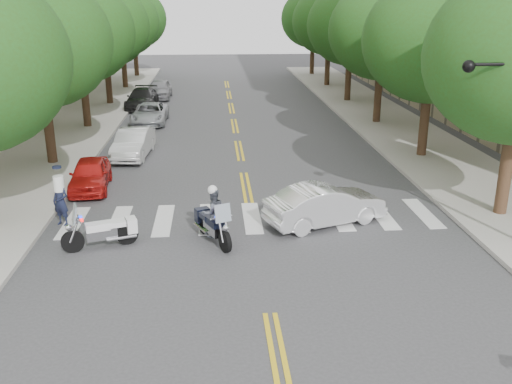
{
  "coord_description": "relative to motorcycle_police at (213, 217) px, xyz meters",
  "views": [
    {
      "loc": [
        -1.26,
        -12.25,
        7.33
      ],
      "look_at": [
        0.07,
        5.51,
        1.3
      ],
      "focal_mm": 40.0,
      "sensor_mm": 36.0,
      "label": 1
    }
  ],
  "objects": [
    {
      "name": "tree_r_3",
      "position": [
        10.18,
        25.45,
        4.71
      ],
      "size": [
        6.4,
        6.4,
        8.45
      ],
      "color": "#382316",
      "rests_on": "ground"
    },
    {
      "name": "tree_l_1",
      "position": [
        -7.42,
        9.45,
        4.71
      ],
      "size": [
        6.4,
        6.4,
        8.45
      ],
      "color": "#382316",
      "rests_on": "ground"
    },
    {
      "name": "parked_car_c",
      "position": [
        -3.82,
        18.54,
        -0.22
      ],
      "size": [
        2.12,
        4.49,
        1.24
      ],
      "primitive_type": "imported",
      "rotation": [
        0.0,
        0.0,
        -0.01
      ],
      "color": "#9C9EA3",
      "rests_on": "ground"
    },
    {
      "name": "motorcycle_police",
      "position": [
        0.0,
        0.0,
        0.0
      ],
      "size": [
        1.19,
        2.21,
        1.89
      ],
      "rotation": [
        0.0,
        0.0,
        3.55
      ],
      "color": "black",
      "rests_on": "ground"
    },
    {
      "name": "sidewalk_left",
      "position": [
        -8.12,
        17.45,
        -0.77
      ],
      "size": [
        5.0,
        60.0,
        0.15
      ],
      "primitive_type": "cube",
      "color": "#9E9991",
      "rests_on": "ground"
    },
    {
      "name": "tree_r_5",
      "position": [
        10.18,
        41.45,
        4.71
      ],
      "size": [
        6.4,
        6.4,
        8.45
      ],
      "color": "#382316",
      "rests_on": "ground"
    },
    {
      "name": "parked_car_e",
      "position": [
        -4.02,
        28.09,
        -0.11
      ],
      "size": [
        1.79,
        4.3,
        1.45
      ],
      "primitive_type": "imported",
      "rotation": [
        0.0,
        0.0,
        -0.02
      ],
      "color": "gray",
      "rests_on": "ground"
    },
    {
      "name": "tree_l_2",
      "position": [
        -7.42,
        17.45,
        4.71
      ],
      "size": [
        6.4,
        6.4,
        8.45
      ],
      "color": "#382316",
      "rests_on": "ground"
    },
    {
      "name": "sidewalk_right",
      "position": [
        10.88,
        17.45,
        -0.77
      ],
      "size": [
        5.0,
        60.0,
        0.15
      ],
      "primitive_type": "cube",
      "color": "#9E9991",
      "rests_on": "ground"
    },
    {
      "name": "motorcycle_parked",
      "position": [
        -3.28,
        -0.18,
        -0.32
      ],
      "size": [
        2.27,
        1.07,
        1.51
      ],
      "rotation": [
        0.0,
        0.0,
        1.9
      ],
      "color": "black",
      "rests_on": "ground"
    },
    {
      "name": "convertible",
      "position": [
        3.83,
        1.22,
        -0.15
      ],
      "size": [
        4.44,
        2.86,
        1.38
      ],
      "primitive_type": "imported",
      "rotation": [
        0.0,
        0.0,
        1.93
      ],
      "color": "white",
      "rests_on": "ground"
    },
    {
      "name": "tree_r_4",
      "position": [
        10.18,
        33.45,
        4.71
      ],
      "size": [
        6.4,
        6.4,
        8.45
      ],
      "color": "#382316",
      "rests_on": "ground"
    },
    {
      "name": "tree_r_2",
      "position": [
        10.18,
        17.45,
        4.71
      ],
      "size": [
        6.4,
        6.4,
        8.45
      ],
      "color": "#382316",
      "rests_on": "ground"
    },
    {
      "name": "tree_l_3",
      "position": [
        -7.42,
        25.45,
        4.71
      ],
      "size": [
        6.4,
        6.4,
        8.45
      ],
      "color": "#382316",
      "rests_on": "ground"
    },
    {
      "name": "officer_standing",
      "position": [
        -5.12,
        1.8,
        -0.0
      ],
      "size": [
        0.73,
        0.65,
        1.68
      ],
      "primitive_type": "imported",
      "rotation": [
        0.0,
        0.0,
        -0.51
      ],
      "color": "black",
      "rests_on": "ground"
    },
    {
      "name": "parked_car_d",
      "position": [
        -4.92,
        23.95,
        -0.16
      ],
      "size": [
        2.14,
        4.79,
        1.37
      ],
      "primitive_type": "imported",
      "rotation": [
        0.0,
        0.0,
        -0.05
      ],
      "color": "black",
      "rests_on": "ground"
    },
    {
      "name": "tree_l_4",
      "position": [
        -7.42,
        33.45,
        4.71
      ],
      "size": [
        6.4,
        6.4,
        8.45
      ],
      "color": "#382316",
      "rests_on": "ground"
    },
    {
      "name": "tree_l_5",
      "position": [
        -7.42,
        41.45,
        4.71
      ],
      "size": [
        6.4,
        6.4,
        8.45
      ],
      "color": "#382316",
      "rests_on": "ground"
    },
    {
      "name": "ground",
      "position": [
        1.38,
        -4.55,
        -0.84
      ],
      "size": [
        140.0,
        140.0,
        0.0
      ],
      "primitive_type": "plane",
      "color": "#38383A",
      "rests_on": "ground"
    },
    {
      "name": "tree_r_1",
      "position": [
        10.18,
        9.45,
        4.71
      ],
      "size": [
        6.4,
        6.4,
        8.45
      ],
      "color": "#382316",
      "rests_on": "ground"
    },
    {
      "name": "parked_car_a",
      "position": [
        -4.92,
        5.66,
        -0.21
      ],
      "size": [
        1.76,
        3.79,
        1.26
      ],
      "primitive_type": "imported",
      "rotation": [
        0.0,
        0.0,
        0.08
      ],
      "color": "red",
      "rests_on": "ground"
    },
    {
      "name": "parked_car_b",
      "position": [
        -3.82,
        10.58,
        -0.16
      ],
      "size": [
        1.8,
        4.27,
        1.37
      ],
      "primitive_type": "imported",
      "rotation": [
        0.0,
        0.0,
        -0.09
      ],
      "color": "beige",
      "rests_on": "ground"
    }
  ]
}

